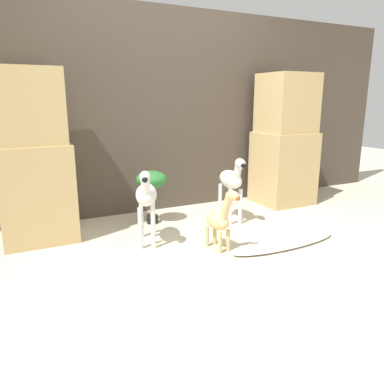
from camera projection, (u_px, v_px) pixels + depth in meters
The scene contains 9 objects.
ground_plane at pixel (228, 250), 3.16m from camera, with size 14.00×14.00×0.00m, color beige.
wall_back at pixel (162, 112), 4.14m from camera, with size 6.40×0.08×2.20m.
rock_pillar_left at pixel (33, 161), 3.27m from camera, with size 0.62×0.58×1.50m.
rock_pillar_right at pixel (285, 143), 4.46m from camera, with size 0.62×0.58×1.53m.
zebra_right at pixel (232, 181), 3.83m from camera, with size 0.25×0.53×0.69m.
zebra_left at pixel (146, 196), 3.21m from camera, with size 0.31×0.53×0.69m.
giraffe_figurine at pixel (220, 219), 3.11m from camera, with size 0.18×0.40×0.55m.
potted_palm_front at pixel (151, 183), 3.76m from camera, with size 0.31×0.31×0.54m.
surfboard at pixel (284, 243), 3.27m from camera, with size 1.11×0.30×0.09m.
Camera 1 is at (-1.58, -2.50, 1.24)m, focal length 35.00 mm.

